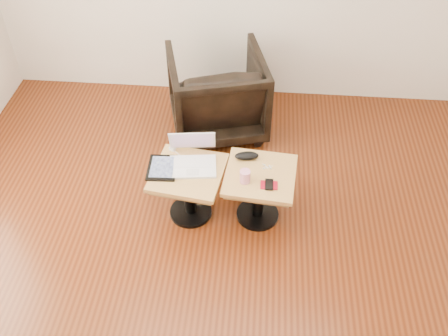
# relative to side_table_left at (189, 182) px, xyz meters

# --- Properties ---
(room_shell) EXTENTS (4.52, 4.52, 2.71)m
(room_shell) POSITION_rel_side_table_left_xyz_m (0.29, -0.59, 1.02)
(room_shell) COLOR #431A09
(room_shell) RESTS_ON ground
(side_table_left) EXTENTS (0.55, 0.55, 0.44)m
(side_table_left) POSITION_rel_side_table_left_xyz_m (0.00, 0.00, 0.00)
(side_table_left) COLOR black
(side_table_left) RESTS_ON ground
(side_table_right) EXTENTS (0.53, 0.53, 0.44)m
(side_table_right) POSITION_rel_side_table_left_xyz_m (0.51, 0.02, 0.00)
(side_table_right) COLOR black
(side_table_right) RESTS_ON ground
(laptop) EXTENTS (0.37, 0.36, 0.22)m
(laptop) POSITION_rel_side_table_left_xyz_m (0.02, 0.09, 0.16)
(laptop) COLOR white
(laptop) RESTS_ON side_table_left
(tablet) EXTENTS (0.22, 0.27, 0.02)m
(tablet) POSITION_rel_side_table_left_xyz_m (-0.18, 0.01, 0.12)
(tablet) COLOR black
(tablet) RESTS_ON side_table_left
(charging_adapter) EXTENTS (0.05, 0.05, 0.03)m
(charging_adapter) POSITION_rel_side_table_left_xyz_m (-0.14, 0.22, 0.12)
(charging_adapter) COLOR white
(charging_adapter) RESTS_ON side_table_left
(glasses_case) EXTENTS (0.18, 0.10, 0.05)m
(glasses_case) POSITION_rel_side_table_left_xyz_m (0.40, 0.16, 0.14)
(glasses_case) COLOR black
(glasses_case) RESTS_ON side_table_right
(striped_cup) EXTENTS (0.09, 0.09, 0.09)m
(striped_cup) POSITION_rel_side_table_left_xyz_m (0.40, -0.07, 0.16)
(striped_cup) COLOR #DA3472
(striped_cup) RESTS_ON side_table_right
(earbuds_tangle) EXTENTS (0.07, 0.05, 0.01)m
(earbuds_tangle) POSITION_rel_side_table_left_xyz_m (0.55, 0.08, 0.12)
(earbuds_tangle) COLOR white
(earbuds_tangle) RESTS_ON side_table_right
(phone_on_sleeve) EXTENTS (0.12, 0.10, 0.01)m
(phone_on_sleeve) POSITION_rel_side_table_left_xyz_m (0.57, -0.09, 0.12)
(phone_on_sleeve) COLOR maroon
(phone_on_sleeve) RESTS_ON side_table_right
(armchair) EXTENTS (0.97, 0.98, 0.74)m
(armchair) POSITION_rel_side_table_left_xyz_m (0.10, 1.06, 0.04)
(armchair) COLOR black
(armchair) RESTS_ON ground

